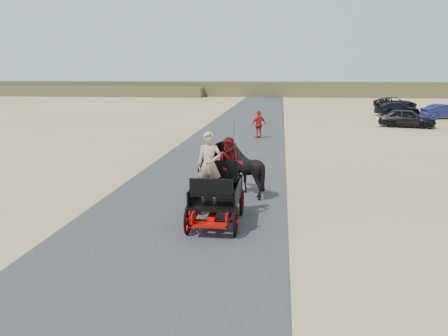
# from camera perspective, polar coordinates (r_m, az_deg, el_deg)

# --- Properties ---
(ground) EXTENTS (140.00, 140.00, 0.00)m
(ground) POSITION_cam_1_polar(r_m,az_deg,el_deg) (13.70, -4.41, -4.89)
(ground) COLOR tan
(road) EXTENTS (6.00, 140.00, 0.01)m
(road) POSITION_cam_1_polar(r_m,az_deg,el_deg) (13.70, -4.41, -4.87)
(road) COLOR #38383A
(road) RESTS_ON ground
(ridge_far) EXTENTS (140.00, 6.00, 2.40)m
(ridge_far) POSITION_cam_1_polar(r_m,az_deg,el_deg) (74.89, 5.45, 10.24)
(ridge_far) COLOR brown
(ridge_far) RESTS_ON ground
(ridge_near) EXTENTS (40.00, 4.00, 1.60)m
(ridge_near) POSITION_cam_1_polar(r_m,az_deg,el_deg) (78.06, -17.60, 9.52)
(ridge_near) COLOR brown
(ridge_near) RESTS_ON ground
(carriage) EXTENTS (1.30, 2.40, 0.72)m
(carriage) POSITION_cam_1_polar(r_m,az_deg,el_deg) (12.02, -0.99, -5.56)
(carriage) COLOR black
(carriage) RESTS_ON ground
(horse_left) EXTENTS (0.91, 2.01, 1.70)m
(horse_left) POSITION_cam_1_polar(r_m,az_deg,el_deg) (14.83, -1.41, -0.11)
(horse_left) COLOR black
(horse_left) RESTS_ON ground
(horse_right) EXTENTS (1.37, 1.54, 1.70)m
(horse_right) POSITION_cam_1_polar(r_m,az_deg,el_deg) (14.71, 2.83, -0.22)
(horse_right) COLOR black
(horse_right) RESTS_ON ground
(driver_man) EXTENTS (0.66, 0.43, 1.80)m
(driver_man) POSITION_cam_1_polar(r_m,az_deg,el_deg) (11.77, -1.95, 0.40)
(driver_man) COLOR tan
(driver_man) RESTS_ON carriage
(passenger_woman) EXTENTS (0.77, 0.60, 1.58)m
(passenger_woman) POSITION_cam_1_polar(r_m,az_deg,el_deg) (12.26, 0.78, 0.36)
(passenger_woman) COLOR #660C0F
(passenger_woman) RESTS_ON carriage
(pedestrian) EXTENTS (1.06, 0.94, 1.73)m
(pedestrian) POSITION_cam_1_polar(r_m,az_deg,el_deg) (27.35, 4.58, 5.70)
(pedestrian) COLOR red
(pedestrian) RESTS_ON ground
(car_a) EXTENTS (4.31, 2.67, 1.37)m
(car_a) POSITION_cam_1_polar(r_m,az_deg,el_deg) (35.42, 22.80, 6.03)
(car_a) COLOR black
(car_a) RESTS_ON ground
(car_b) EXTENTS (4.09, 2.13, 1.28)m
(car_b) POSITION_cam_1_polar(r_m,az_deg,el_deg) (43.22, 26.87, 6.60)
(car_b) COLOR navy
(car_b) RESTS_ON ground
(car_c) EXTENTS (4.47, 2.43, 1.23)m
(car_c) POSITION_cam_1_polar(r_m,az_deg,el_deg) (44.78, 21.71, 7.18)
(car_c) COLOR black
(car_c) RESTS_ON ground
(car_d) EXTENTS (4.84, 2.60, 1.29)m
(car_d) POSITION_cam_1_polar(r_m,az_deg,el_deg) (52.87, 21.44, 7.92)
(car_d) COLOR black
(car_d) RESTS_ON ground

